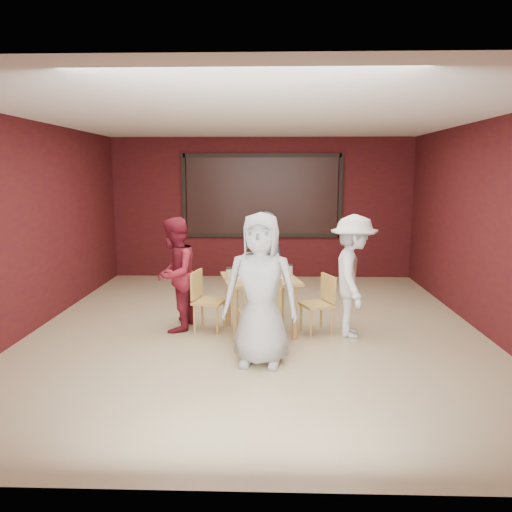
{
  "coord_description": "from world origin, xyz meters",
  "views": [
    {
      "loc": [
        0.2,
        -6.53,
        2.12
      ],
      "look_at": [
        -0.01,
        -0.11,
        1.03
      ],
      "focal_mm": 35.0,
      "sensor_mm": 36.0,
      "label": 1
    }
  ],
  "objects_px": {
    "chair_back": "(264,282)",
    "diner_front": "(261,290)",
    "diner_back": "(265,260)",
    "diner_left": "(175,274)",
    "chair_left": "(204,297)",
    "dining_table": "(260,284)",
    "diner_right": "(353,276)",
    "chair_right": "(321,300)",
    "chair_front": "(260,310)"
  },
  "relations": [
    {
      "from": "chair_left",
      "to": "chair_right",
      "type": "height_order",
      "value": "chair_left"
    },
    {
      "from": "chair_back",
      "to": "diner_left",
      "type": "xyz_separation_m",
      "value": [
        -1.18,
        -0.74,
        0.26
      ]
    },
    {
      "from": "diner_front",
      "to": "diner_back",
      "type": "bearing_deg",
      "value": 96.86
    },
    {
      "from": "dining_table",
      "to": "chair_right",
      "type": "bearing_deg",
      "value": 1.0
    },
    {
      "from": "chair_right",
      "to": "diner_right",
      "type": "height_order",
      "value": "diner_right"
    },
    {
      "from": "chair_right",
      "to": "diner_front",
      "type": "relative_size",
      "value": 0.46
    },
    {
      "from": "dining_table",
      "to": "diner_back",
      "type": "xyz_separation_m",
      "value": [
        0.05,
        1.23,
        0.1
      ]
    },
    {
      "from": "chair_front",
      "to": "chair_right",
      "type": "bearing_deg",
      "value": 45.2
    },
    {
      "from": "diner_front",
      "to": "diner_left",
      "type": "bearing_deg",
      "value": 142.01
    },
    {
      "from": "diner_right",
      "to": "diner_front",
      "type": "bearing_deg",
      "value": 135.7
    },
    {
      "from": "diner_front",
      "to": "diner_left",
      "type": "xyz_separation_m",
      "value": [
        -1.17,
        1.19,
        -0.08
      ]
    },
    {
      "from": "diner_back",
      "to": "diner_right",
      "type": "xyz_separation_m",
      "value": [
        1.15,
        -1.33,
        0.03
      ]
    },
    {
      "from": "chair_left",
      "to": "diner_back",
      "type": "bearing_deg",
      "value": 55.07
    },
    {
      "from": "diner_right",
      "to": "diner_left",
      "type": "bearing_deg",
      "value": 90.56
    },
    {
      "from": "dining_table",
      "to": "diner_left",
      "type": "height_order",
      "value": "diner_left"
    },
    {
      "from": "chair_left",
      "to": "diner_front",
      "type": "height_order",
      "value": "diner_front"
    },
    {
      "from": "chair_front",
      "to": "chair_left",
      "type": "xyz_separation_m",
      "value": [
        -0.77,
        0.85,
        -0.06
      ]
    },
    {
      "from": "chair_left",
      "to": "diner_back",
      "type": "relative_size",
      "value": 0.53
    },
    {
      "from": "dining_table",
      "to": "chair_back",
      "type": "height_order",
      "value": "dining_table"
    },
    {
      "from": "chair_back",
      "to": "diner_left",
      "type": "distance_m",
      "value": 1.41
    },
    {
      "from": "diner_back",
      "to": "diner_left",
      "type": "height_order",
      "value": "diner_left"
    },
    {
      "from": "chair_left",
      "to": "chair_back",
      "type": "bearing_deg",
      "value": 43.04
    },
    {
      "from": "diner_front",
      "to": "diner_left",
      "type": "distance_m",
      "value": 1.67
    },
    {
      "from": "dining_table",
      "to": "chair_right",
      "type": "height_order",
      "value": "dining_table"
    },
    {
      "from": "diner_front",
      "to": "diner_back",
      "type": "distance_m",
      "value": 2.34
    },
    {
      "from": "chair_left",
      "to": "chair_right",
      "type": "bearing_deg",
      "value": -2.2
    },
    {
      "from": "chair_back",
      "to": "diner_front",
      "type": "relative_size",
      "value": 0.53
    },
    {
      "from": "chair_right",
      "to": "diner_right",
      "type": "bearing_deg",
      "value": -16.18
    },
    {
      "from": "chair_right",
      "to": "diner_left",
      "type": "distance_m",
      "value": 1.98
    },
    {
      "from": "chair_left",
      "to": "diner_front",
      "type": "xyz_separation_m",
      "value": [
        0.78,
        -1.19,
        0.39
      ]
    },
    {
      "from": "chair_front",
      "to": "diner_right",
      "type": "bearing_deg",
      "value": 29.87
    },
    {
      "from": "diner_back",
      "to": "diner_right",
      "type": "distance_m",
      "value": 1.75
    },
    {
      "from": "diner_front",
      "to": "diner_back",
      "type": "xyz_separation_m",
      "value": [
        0.02,
        2.34,
        -0.09
      ]
    },
    {
      "from": "chair_front",
      "to": "chair_back",
      "type": "height_order",
      "value": "chair_front"
    },
    {
      "from": "chair_front",
      "to": "chair_left",
      "type": "bearing_deg",
      "value": 132.26
    },
    {
      "from": "chair_back",
      "to": "chair_right",
      "type": "relative_size",
      "value": 1.15
    },
    {
      "from": "chair_back",
      "to": "chair_left",
      "type": "bearing_deg",
      "value": -136.96
    },
    {
      "from": "chair_front",
      "to": "diner_front",
      "type": "distance_m",
      "value": 0.47
    },
    {
      "from": "dining_table",
      "to": "chair_left",
      "type": "height_order",
      "value": "dining_table"
    },
    {
      "from": "diner_front",
      "to": "chair_back",
      "type": "bearing_deg",
      "value": 97.18
    },
    {
      "from": "chair_left",
      "to": "diner_back",
      "type": "height_order",
      "value": "diner_back"
    },
    {
      "from": "chair_right",
      "to": "diner_front",
      "type": "bearing_deg",
      "value": -124.62
    },
    {
      "from": "chair_right",
      "to": "diner_left",
      "type": "height_order",
      "value": "diner_left"
    },
    {
      "from": "diner_left",
      "to": "chair_right",
      "type": "bearing_deg",
      "value": 95.81
    },
    {
      "from": "dining_table",
      "to": "diner_left",
      "type": "xyz_separation_m",
      "value": [
        -1.14,
        0.08,
        0.11
      ]
    },
    {
      "from": "chair_left",
      "to": "chair_right",
      "type": "relative_size",
      "value": 1.04
    },
    {
      "from": "diner_left",
      "to": "diner_right",
      "type": "height_order",
      "value": "diner_right"
    },
    {
      "from": "dining_table",
      "to": "diner_back",
      "type": "distance_m",
      "value": 1.23
    },
    {
      "from": "chair_right",
      "to": "diner_back",
      "type": "xyz_separation_m",
      "value": [
        -0.76,
        1.21,
        0.32
      ]
    },
    {
      "from": "chair_back",
      "to": "chair_left",
      "type": "height_order",
      "value": "chair_back"
    }
  ]
}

